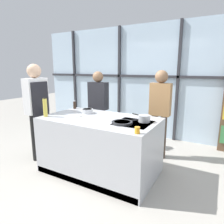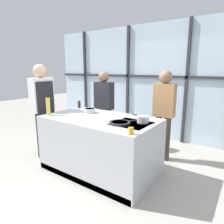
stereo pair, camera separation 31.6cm
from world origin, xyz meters
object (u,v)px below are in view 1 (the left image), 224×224
chef (37,106)px  mixing_bowl (87,111)px  saucepan (144,118)px  pepper_grinder (75,105)px  white_plate (76,115)px  spectator_center_left (160,108)px  juice_glass_near (137,130)px  frying_pan (123,122)px  oil_bottle (45,107)px  spectator_far_left (98,104)px

chef → mixing_bowl: bearing=109.9°
saucepan → pepper_grinder: pepper_grinder is taller
saucepan → white_plate: size_ratio=1.39×
spectator_center_left → white_plate: size_ratio=7.24×
mixing_bowl → juice_glass_near: 1.37m
frying_pan → mixing_bowl: bearing=160.4°
oil_bottle → juice_glass_near: (1.68, -0.08, -0.11)m
saucepan → juice_glass_near: (0.12, -0.56, -0.01)m
mixing_bowl → spectator_far_left: bearing=110.7°
chef → spectator_center_left: 2.32m
frying_pan → spectator_far_left: bearing=135.6°
saucepan → white_plate: 1.16m
chef → oil_bottle: (0.45, -0.22, 0.05)m
mixing_bowl → spectator_center_left: bearing=38.2°
chef → white_plate: chef is taller
spectator_far_left → juice_glass_near: bearing=136.3°
chef → frying_pan: chef is taller
spectator_center_left → oil_bottle: spectator_center_left is taller
chef → spectator_far_left: 1.33m
spectator_center_left → juice_glass_near: size_ratio=19.95×
saucepan → spectator_far_left: bearing=147.3°
juice_glass_near → chef: bearing=172.1°
mixing_bowl → oil_bottle: size_ratio=0.63×
chef → saucepan: (2.02, 0.27, -0.05)m
spectator_far_left → juice_glass_near: spectator_far_left is taller
spectator_center_left → oil_bottle: 2.08m
chef → oil_bottle: chef is taller
spectator_center_left → mixing_bowl: bearing=38.2°
spectator_far_left → juice_glass_near: (1.54, -1.48, 0.03)m
oil_bottle → white_plate: bearing=34.3°
white_plate → pepper_grinder: (-0.43, 0.48, 0.07)m
white_plate → mixing_bowl: bearing=80.6°
saucepan → white_plate: (-1.15, -0.20, -0.05)m
spectator_center_left → oil_bottle: (-1.54, -1.40, 0.10)m
white_plate → juice_glass_near: 1.32m
white_plate → spectator_far_left: bearing=104.0°
frying_pan → oil_bottle: oil_bottle is taller
saucepan → frying_pan: bearing=-134.9°
spectator_far_left → frying_pan: 1.65m
chef → saucepan: bearing=97.5°
juice_glass_near → mixing_bowl: bearing=152.8°
chef → saucepan: size_ratio=5.53×
saucepan → mixing_bowl: 1.10m
spectator_center_left → frying_pan: size_ratio=3.39×
white_plate → mixing_bowl: 0.27m
white_plate → oil_bottle: (-0.42, -0.29, 0.15)m
spectator_center_left → juice_glass_near: spectator_center_left is taller
spectator_far_left → frying_pan: bearing=135.6°
saucepan → white_plate: saucepan is taller
saucepan → mixing_bowl: saucepan is taller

